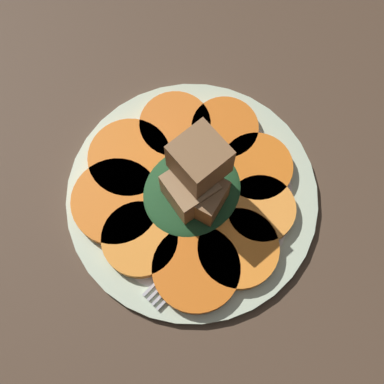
# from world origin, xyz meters

# --- Properties ---
(table_slab) EXTENTS (1.20, 1.20, 0.02)m
(table_slab) POSITION_xyz_m (0.00, 0.00, 0.01)
(table_slab) COLOR #4C3828
(table_slab) RESTS_ON ground
(plate) EXTENTS (0.28, 0.28, 0.01)m
(plate) POSITION_xyz_m (0.00, 0.00, 0.03)
(plate) COLOR beige
(plate) RESTS_ON table_slab
(carrot_slice_0) EXTENTS (0.08, 0.08, 0.01)m
(carrot_slice_0) POSITION_xyz_m (0.08, 0.04, 0.04)
(carrot_slice_0) COLOR orange
(carrot_slice_0) RESTS_ON plate
(carrot_slice_1) EXTENTS (0.08, 0.08, 0.01)m
(carrot_slice_1) POSITION_xyz_m (0.03, 0.08, 0.04)
(carrot_slice_1) COLOR orange
(carrot_slice_1) RESTS_ON plate
(carrot_slice_2) EXTENTS (0.09, 0.09, 0.01)m
(carrot_slice_2) POSITION_xyz_m (-0.03, 0.07, 0.04)
(carrot_slice_2) COLOR orange
(carrot_slice_2) RESTS_ON plate
(carrot_slice_3) EXTENTS (0.10, 0.10, 0.01)m
(carrot_slice_3) POSITION_xyz_m (-0.07, 0.04, 0.04)
(carrot_slice_3) COLOR orange
(carrot_slice_3) RESTS_ON plate
(carrot_slice_4) EXTENTS (0.08, 0.08, 0.01)m
(carrot_slice_4) POSITION_xyz_m (-0.08, -0.01, 0.04)
(carrot_slice_4) COLOR orange
(carrot_slice_4) RESTS_ON plate
(carrot_slice_5) EXTENTS (0.09, 0.09, 0.01)m
(carrot_slice_5) POSITION_xyz_m (-0.05, -0.07, 0.04)
(carrot_slice_5) COLOR orange
(carrot_slice_5) RESTS_ON plate
(carrot_slice_6) EXTENTS (0.09, 0.09, 0.01)m
(carrot_slice_6) POSITION_xyz_m (-0.00, -0.08, 0.04)
(carrot_slice_6) COLOR orange
(carrot_slice_6) RESTS_ON plate
(carrot_slice_7) EXTENTS (0.07, 0.07, 0.01)m
(carrot_slice_7) POSITION_xyz_m (0.05, -0.06, 0.04)
(carrot_slice_7) COLOR orange
(carrot_slice_7) RESTS_ON plate
(carrot_slice_8) EXTENTS (0.08, 0.08, 0.01)m
(carrot_slice_8) POSITION_xyz_m (0.07, -0.02, 0.04)
(carrot_slice_8) COLOR orange
(carrot_slice_8) RESTS_ON plate
(center_pile) EXTENTS (0.11, 0.10, 0.11)m
(center_pile) POSITION_xyz_m (0.00, -0.00, 0.07)
(center_pile) COLOR #1E4723
(center_pile) RESTS_ON plate
(fork) EXTENTS (0.19, 0.04, 0.00)m
(fork) POSITION_xyz_m (-0.02, -0.05, 0.03)
(fork) COLOR #B2B2B7
(fork) RESTS_ON plate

